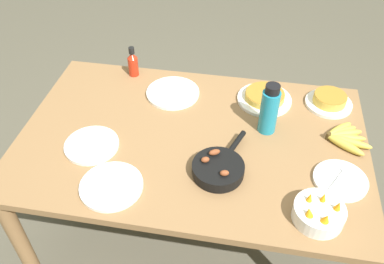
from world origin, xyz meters
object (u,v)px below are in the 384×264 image
(frittata_plate_center, at_px, (265,97))
(empty_plate_far_left, at_px, (173,93))
(empty_plate_mid_edge, at_px, (111,186))
(fruit_bowl_mango, at_px, (319,213))
(frittata_plate_side, at_px, (329,101))
(empty_plate_far_right, at_px, (340,180))
(water_bottle, at_px, (269,110))
(hot_sauce_bottle, at_px, (133,63))
(skillet, at_px, (219,168))
(empty_plate_near_front, at_px, (92,145))
(banana_bunch, at_px, (344,137))

(frittata_plate_center, height_order, empty_plate_far_left, frittata_plate_center)
(empty_plate_mid_edge, bearing_deg, fruit_bowl_mango, -0.72)
(frittata_plate_side, bearing_deg, empty_plate_far_right, -88.55)
(water_bottle, bearing_deg, hot_sauce_bottle, 155.95)
(empty_plate_far_left, relative_size, water_bottle, 1.08)
(skillet, relative_size, fruit_bowl_mango, 1.79)
(empty_plate_near_front, bearing_deg, banana_bunch, 12.26)
(frittata_plate_center, bearing_deg, empty_plate_far_right, -55.69)
(skillet, distance_m, fruit_bowl_mango, 0.42)
(empty_plate_far_right, bearing_deg, empty_plate_mid_edge, -168.02)
(skillet, distance_m, empty_plate_far_left, 0.57)
(skillet, bearing_deg, empty_plate_far_right, -65.11)
(empty_plate_far_right, bearing_deg, water_bottle, 139.39)
(empty_plate_near_front, bearing_deg, fruit_bowl_mango, -12.80)
(fruit_bowl_mango, height_order, hot_sauce_bottle, hot_sauce_bottle)
(frittata_plate_side, xyz_separation_m, empty_plate_near_front, (-1.04, -0.48, -0.02))
(empty_plate_far_left, distance_m, empty_plate_far_right, 0.90)
(banana_bunch, bearing_deg, skillet, -150.73)
(empty_plate_far_left, bearing_deg, fruit_bowl_mango, -43.54)
(skillet, xyz_separation_m, empty_plate_far_left, (-0.29, 0.49, -0.02))
(frittata_plate_center, height_order, empty_plate_mid_edge, frittata_plate_center)
(empty_plate_far_left, bearing_deg, empty_plate_far_right, -29.86)
(fruit_bowl_mango, bearing_deg, water_bottle, 114.06)
(empty_plate_far_left, relative_size, fruit_bowl_mango, 1.42)
(water_bottle, bearing_deg, frittata_plate_side, 38.85)
(frittata_plate_center, height_order, water_bottle, water_bottle)
(frittata_plate_side, distance_m, hot_sauce_bottle, 1.01)
(empty_plate_near_front, relative_size, empty_plate_far_right, 1.10)
(frittata_plate_side, xyz_separation_m, water_bottle, (-0.29, -0.24, 0.09))
(hot_sauce_bottle, bearing_deg, banana_bunch, -17.28)
(frittata_plate_side, xyz_separation_m, hot_sauce_bottle, (-1.01, 0.08, 0.05))
(skillet, distance_m, frittata_plate_side, 0.72)
(skillet, relative_size, hot_sauce_bottle, 2.04)
(banana_bunch, xyz_separation_m, empty_plate_far_right, (-0.03, -0.25, -0.01))
(frittata_plate_side, height_order, empty_plate_far_right, frittata_plate_side)
(empty_plate_far_left, relative_size, empty_plate_mid_edge, 1.06)
(frittata_plate_side, height_order, empty_plate_far_left, frittata_plate_side)
(frittata_plate_center, relative_size, empty_plate_near_front, 1.12)
(frittata_plate_center, relative_size, hot_sauce_bottle, 1.61)
(banana_bunch, height_order, empty_plate_far_right, banana_bunch)
(skillet, xyz_separation_m, hot_sauce_bottle, (-0.54, 0.62, 0.04))
(banana_bunch, height_order, hot_sauce_bottle, hot_sauce_bottle)
(banana_bunch, height_order, frittata_plate_center, frittata_plate_center)
(banana_bunch, height_order, frittata_plate_side, frittata_plate_side)
(skillet, height_order, fruit_bowl_mango, fruit_bowl_mango)
(frittata_plate_center, relative_size, empty_plate_far_left, 1.00)
(water_bottle, bearing_deg, skillet, -121.03)
(empty_plate_near_front, bearing_deg, water_bottle, 18.19)
(skillet, height_order, empty_plate_far_right, skillet)
(empty_plate_far_left, height_order, empty_plate_mid_edge, same)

